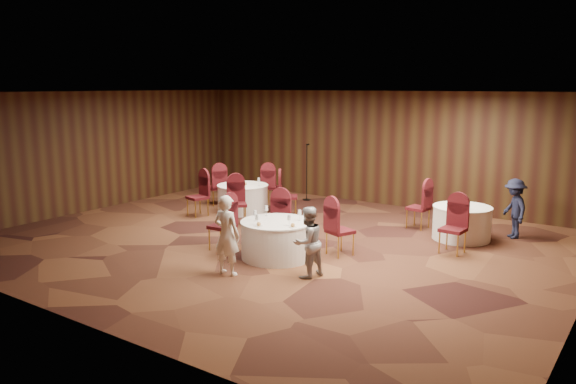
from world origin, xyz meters
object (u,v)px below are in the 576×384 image
Objects in this scene: table_main at (277,239)px; table_left at (243,198)px; table_right at (462,223)px; man_c at (514,209)px; woman_b at (308,242)px; mic_stand at (307,184)px; woman_a at (227,235)px.

table_main and table_left have the same top height.
table_left is at bearing -173.55° from table_right.
woman_b is at bearing -63.15° from man_c.
man_c is at bearing 168.47° from woman_b.
mic_stand is at bearing 116.92° from table_main.
table_main is 1.37m from woman_a.
woman_a is (-2.71, -4.73, 0.35)m from table_right.
woman_b reaches higher than table_left.
man_c is at bearing 40.36° from table_right.
table_main is 4.19m from table_left.
mic_stand is 1.26× the size of man_c.
mic_stand is 1.15× the size of woman_a.
mic_stand is at bearing -135.56° from man_c.
table_left is at bearing -114.92° from man_c.
table_right is at bearing -86.67° from man_c.
table_right is 1.00× the size of woman_b.
table_main is 1.07× the size of man_c.
mic_stand is 1.32× the size of woman_b.
table_right is 5.42m from mic_stand.
woman_a is at bearing -96.59° from table_main.
table_right is at bearing 6.45° from table_left.
man_c reaches higher than woman_b.
table_main and table_right have the same top height.
woman_a is (2.98, -4.09, 0.35)m from table_left.
woman_a reaches higher than table_right.
man_c is at bearing -8.53° from mic_stand.
table_right is at bearing -18.07° from mic_stand.
mic_stand is 6.81m from woman_b.
mic_stand reaches higher than woman_a.
woman_b is 0.96× the size of man_c.
man_c reaches higher than table_left.
table_main is at bearing -99.35° from woman_a.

